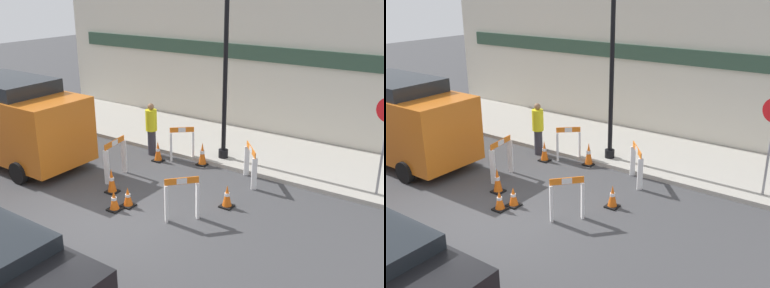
{
  "view_description": "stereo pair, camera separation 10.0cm",
  "coord_description": "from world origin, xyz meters",
  "views": [
    {
      "loc": [
        6.62,
        -5.77,
        5.0
      ],
      "look_at": [
        0.31,
        3.42,
        1.0
      ],
      "focal_mm": 42.0,
      "sensor_mm": 36.0,
      "label": 1
    },
    {
      "loc": [
        6.7,
        -5.72,
        5.0
      ],
      "look_at": [
        0.31,
        3.42,
        1.0
      ],
      "focal_mm": 42.0,
      "sensor_mm": 36.0,
      "label": 2
    }
  ],
  "objects": [
    {
      "name": "work_van",
      "position": [
        -4.83,
        1.56,
        1.35
      ],
      "size": [
        5.03,
        2.14,
        2.48
      ],
      "color": "#D16619",
      "rests_on": "ground_plane"
    },
    {
      "name": "barricade_1",
      "position": [
        -1.41,
        2.3,
        0.6
      ],
      "size": [
        0.29,
        0.92,
        1.1
      ],
      "rotation": [
        0.0,
        0.0,
        4.89
      ],
      "color": "white",
      "rests_on": "ground_plane"
    },
    {
      "name": "barricade_0",
      "position": [
        -0.68,
        4.35,
        0.55
      ],
      "size": [
        0.62,
        0.57,
        1.04
      ],
      "rotation": [
        0.0,
        0.0,
        3.86
      ],
      "color": "white",
      "rests_on": "ground_plane"
    },
    {
      "name": "traffic_cone_1",
      "position": [
        -0.87,
        1.58,
        0.31
      ],
      "size": [
        0.3,
        0.3,
        0.65
      ],
      "color": "black",
      "rests_on": "ground_plane"
    },
    {
      "name": "barricade_3",
      "position": [
        1.7,
        4.11,
        0.55
      ],
      "size": [
        0.72,
        0.82,
        1.0
      ],
      "rotation": [
        0.0,
        0.0,
        8.55
      ],
      "color": "white",
      "rests_on": "ground_plane"
    },
    {
      "name": "traffic_cone_3",
      "position": [
        -0.16,
        0.92,
        0.24
      ],
      "size": [
        0.3,
        0.3,
        0.5
      ],
      "color": "black",
      "rests_on": "ground_plane"
    },
    {
      "name": "person_worker",
      "position": [
        -1.75,
        4.25,
        0.87
      ],
      "size": [
        0.48,
        0.48,
        1.62
      ],
      "rotation": [
        0.0,
        0.0,
        -0.57
      ],
      "color": "#33333D",
      "rests_on": "ground_plane"
    },
    {
      "name": "traffic_cone_0",
      "position": [
        0.01,
        4.4,
        0.33
      ],
      "size": [
        0.3,
        0.3,
        0.69
      ],
      "color": "black",
      "rests_on": "ground_plane"
    },
    {
      "name": "traffic_cone_2",
      "position": [
        -1.25,
        3.91,
        0.3
      ],
      "size": [
        0.3,
        0.3,
        0.61
      ],
      "color": "black",
      "rests_on": "ground_plane"
    },
    {
      "name": "streetlamp_post",
      "position": [
        0.34,
        5.02,
        3.31
      ],
      "size": [
        0.44,
        0.44,
        4.95
      ],
      "color": "black",
      "rests_on": "sidewalk_slab"
    },
    {
      "name": "traffic_cone_4",
      "position": [
        1.92,
        2.54,
        0.27
      ],
      "size": [
        0.3,
        0.3,
        0.56
      ],
      "color": "black",
      "rests_on": "ground_plane"
    },
    {
      "name": "ground_plane",
      "position": [
        0.0,
        0.0,
        0.0
      ],
      "size": [
        60.0,
        60.0,
        0.0
      ],
      "primitive_type": "plane",
      "color": "#424244"
    },
    {
      "name": "barricade_2",
      "position": [
        1.4,
        1.44,
        0.55
      ],
      "size": [
        0.62,
        0.65,
        1.03
      ],
      "rotation": [
        0.0,
        0.0,
        7.11
      ],
      "color": "white",
      "rests_on": "ground_plane"
    },
    {
      "name": "sidewalk_slab",
      "position": [
        0.0,
        6.22,
        0.06
      ],
      "size": [
        18.0,
        3.45,
        0.12
      ],
      "color": "#ADA89E",
      "rests_on": "ground_plane"
    },
    {
      "name": "storefront_facade",
      "position": [
        0.0,
        8.02,
        2.75
      ],
      "size": [
        18.0,
        0.22,
        5.5
      ],
      "color": "beige",
      "rests_on": "ground_plane"
    },
    {
      "name": "traffic_cone_5",
      "position": [
        -0.03,
        1.25,
        0.23
      ],
      "size": [
        0.3,
        0.3,
        0.48
      ],
      "color": "black",
      "rests_on": "ground_plane"
    }
  ]
}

